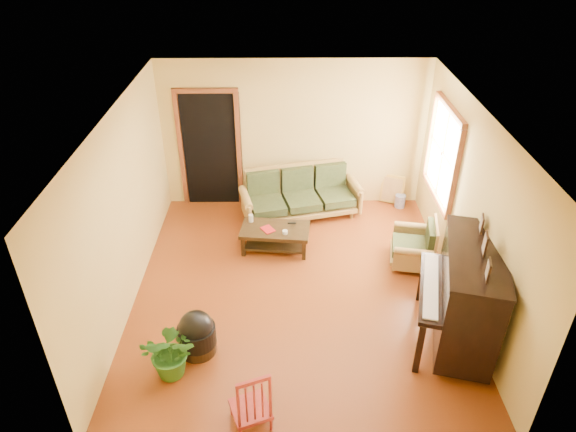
{
  "coord_description": "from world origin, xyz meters",
  "views": [
    {
      "loc": [
        -0.17,
        -5.66,
        4.75
      ],
      "look_at": [
        -0.12,
        0.2,
        1.1
      ],
      "focal_mm": 32.0,
      "sensor_mm": 36.0,
      "label": 1
    }
  ],
  "objects_px": {
    "armchair": "(413,243)",
    "red_chair": "(250,396)",
    "piano": "(467,298)",
    "sofa": "(301,194)",
    "ceramic_crock": "(400,201)",
    "potted_plant": "(172,352)",
    "coffee_table": "(275,239)",
    "footstool": "(197,337)"
  },
  "relations": [
    {
      "from": "sofa",
      "to": "ceramic_crock",
      "type": "bearing_deg",
      "value": -4.42
    },
    {
      "from": "footstool",
      "to": "potted_plant",
      "type": "height_order",
      "value": "potted_plant"
    },
    {
      "from": "sofa",
      "to": "coffee_table",
      "type": "bearing_deg",
      "value": -127.71
    },
    {
      "from": "sofa",
      "to": "armchair",
      "type": "relative_size",
      "value": 2.71
    },
    {
      "from": "piano",
      "to": "red_chair",
      "type": "xyz_separation_m",
      "value": [
        -2.55,
        -1.18,
        -0.26
      ]
    },
    {
      "from": "piano",
      "to": "red_chair",
      "type": "distance_m",
      "value": 2.82
    },
    {
      "from": "sofa",
      "to": "footstool",
      "type": "relative_size",
      "value": 4.33
    },
    {
      "from": "red_chair",
      "to": "potted_plant",
      "type": "height_order",
      "value": "red_chair"
    },
    {
      "from": "armchair",
      "to": "footstool",
      "type": "relative_size",
      "value": 1.6
    },
    {
      "from": "red_chair",
      "to": "sofa",
      "type": "bearing_deg",
      "value": 60.49
    },
    {
      "from": "red_chair",
      "to": "ceramic_crock",
      "type": "relative_size",
      "value": 3.53
    },
    {
      "from": "footstool",
      "to": "ceramic_crock",
      "type": "distance_m",
      "value": 4.66
    },
    {
      "from": "armchair",
      "to": "red_chair",
      "type": "bearing_deg",
      "value": -118.64
    },
    {
      "from": "ceramic_crock",
      "to": "potted_plant",
      "type": "distance_m",
      "value": 5.07
    },
    {
      "from": "sofa",
      "to": "ceramic_crock",
      "type": "height_order",
      "value": "sofa"
    },
    {
      "from": "piano",
      "to": "ceramic_crock",
      "type": "distance_m",
      "value": 3.32
    },
    {
      "from": "footstool",
      "to": "red_chair",
      "type": "distance_m",
      "value": 1.25
    },
    {
      "from": "ceramic_crock",
      "to": "potted_plant",
      "type": "bearing_deg",
      "value": -131.74
    },
    {
      "from": "sofa",
      "to": "potted_plant",
      "type": "bearing_deg",
      "value": -128.32
    },
    {
      "from": "armchair",
      "to": "red_chair",
      "type": "distance_m",
      "value": 3.6
    },
    {
      "from": "piano",
      "to": "potted_plant",
      "type": "height_order",
      "value": "piano"
    },
    {
      "from": "coffee_table",
      "to": "ceramic_crock",
      "type": "bearing_deg",
      "value": 29.98
    },
    {
      "from": "piano",
      "to": "armchair",
      "type": "bearing_deg",
      "value": 114.03
    },
    {
      "from": "red_chair",
      "to": "armchair",
      "type": "bearing_deg",
      "value": 30.18
    },
    {
      "from": "sofa",
      "to": "coffee_table",
      "type": "height_order",
      "value": "sofa"
    },
    {
      "from": "red_chair",
      "to": "piano",
      "type": "bearing_deg",
      "value": 4.37
    },
    {
      "from": "piano",
      "to": "footstool",
      "type": "relative_size",
      "value": 3.29
    },
    {
      "from": "sofa",
      "to": "ceramic_crock",
      "type": "distance_m",
      "value": 1.84
    },
    {
      "from": "piano",
      "to": "potted_plant",
      "type": "distance_m",
      "value": 3.53
    },
    {
      "from": "potted_plant",
      "to": "piano",
      "type": "bearing_deg",
      "value": 8.41
    },
    {
      "from": "coffee_table",
      "to": "sofa",
      "type": "bearing_deg",
      "value": 66.14
    },
    {
      "from": "coffee_table",
      "to": "footstool",
      "type": "bearing_deg",
      "value": -113.11
    },
    {
      "from": "potted_plant",
      "to": "red_chair",
      "type": "bearing_deg",
      "value": -35.67
    },
    {
      "from": "coffee_table",
      "to": "potted_plant",
      "type": "distance_m",
      "value": 2.76
    },
    {
      "from": "armchair",
      "to": "footstool",
      "type": "xyz_separation_m",
      "value": [
        -2.98,
        -1.77,
        -0.15
      ]
    },
    {
      "from": "footstool",
      "to": "ceramic_crock",
      "type": "height_order",
      "value": "footstool"
    },
    {
      "from": "ceramic_crock",
      "to": "footstool",
      "type": "bearing_deg",
      "value": -132.46
    },
    {
      "from": "sofa",
      "to": "red_chair",
      "type": "xyz_separation_m",
      "value": [
        -0.65,
        -4.15,
        -0.02
      ]
    },
    {
      "from": "coffee_table",
      "to": "piano",
      "type": "bearing_deg",
      "value": -40.43
    },
    {
      "from": "coffee_table",
      "to": "footstool",
      "type": "distance_m",
      "value": 2.34
    },
    {
      "from": "coffee_table",
      "to": "armchair",
      "type": "height_order",
      "value": "armchair"
    },
    {
      "from": "coffee_table",
      "to": "red_chair",
      "type": "relative_size",
      "value": 1.28
    }
  ]
}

